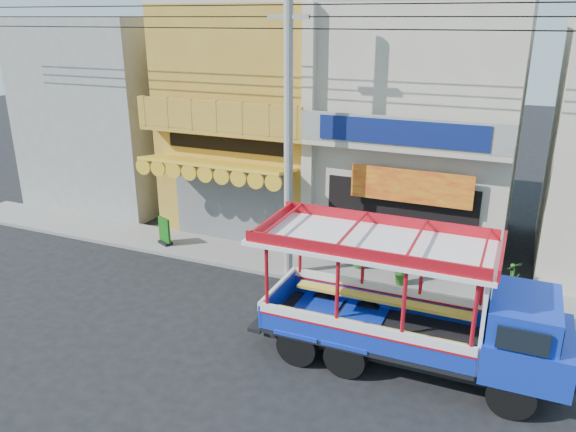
# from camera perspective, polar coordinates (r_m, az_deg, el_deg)

# --- Properties ---
(ground) EXTENTS (90.00, 90.00, 0.00)m
(ground) POSITION_cam_1_polar(r_m,az_deg,el_deg) (14.55, -1.56, -11.91)
(ground) COLOR black
(ground) RESTS_ON ground
(sidewalk) EXTENTS (30.00, 2.00, 0.12)m
(sidewalk) POSITION_cam_1_polar(r_m,az_deg,el_deg) (17.79, 3.91, -5.54)
(sidewalk) COLOR slate
(sidewalk) RESTS_ON ground
(shophouse_left) EXTENTS (6.00, 7.50, 8.24)m
(shophouse_left) POSITION_cam_1_polar(r_m,az_deg,el_deg) (21.60, -2.37, 10.26)
(shophouse_left) COLOR #B37C27
(shophouse_left) RESTS_ON ground
(shophouse_right) EXTENTS (6.00, 6.75, 8.24)m
(shophouse_right) POSITION_cam_1_polar(r_m,az_deg,el_deg) (19.77, 13.69, 8.86)
(shophouse_right) COLOR #B2A792
(shophouse_right) RESTS_ON ground
(party_pilaster) EXTENTS (0.35, 0.30, 8.00)m
(party_pilaster) POSITION_cam_1_polar(r_m,az_deg,el_deg) (17.63, 2.07, 7.79)
(party_pilaster) COLOR #B2A792
(party_pilaster) RESTS_ON ground
(filler_building_left) EXTENTS (6.00, 6.00, 7.60)m
(filler_building_left) POSITION_cam_1_polar(r_m,az_deg,el_deg) (25.49, -16.88, 10.18)
(filler_building_left) COLOR gray
(filler_building_left) RESTS_ON ground
(utility_pole) EXTENTS (28.00, 0.26, 9.00)m
(utility_pole) POSITION_cam_1_polar(r_m,az_deg,el_deg) (15.97, 0.54, 10.34)
(utility_pole) COLOR gray
(utility_pole) RESTS_ON ground
(songthaew_truck) EXTENTS (6.90, 2.37, 3.22)m
(songthaew_truck) POSITION_cam_1_polar(r_m,az_deg,el_deg) (12.82, 14.27, -9.23)
(songthaew_truck) COLOR black
(songthaew_truck) RESTS_ON ground
(green_sign) EXTENTS (0.60, 0.48, 0.96)m
(green_sign) POSITION_cam_1_polar(r_m,az_deg,el_deg) (19.92, -12.43, -1.70)
(green_sign) COLOR black
(green_sign) RESTS_ON sidewalk
(potted_plant_a) EXTENTS (1.21, 1.23, 1.03)m
(potted_plant_a) POSITION_cam_1_polar(r_m,az_deg,el_deg) (17.84, 7.48, -3.56)
(potted_plant_a) COLOR #225618
(potted_plant_a) RESTS_ON sidewalk
(potted_plant_b) EXTENTS (0.66, 0.66, 0.94)m
(potted_plant_b) POSITION_cam_1_polar(r_m,az_deg,el_deg) (16.93, 11.35, -5.28)
(potted_plant_b) COLOR #225618
(potted_plant_b) RESTS_ON sidewalk
(potted_plant_c) EXTENTS (0.73, 0.73, 0.93)m
(potted_plant_c) POSITION_cam_1_polar(r_m,az_deg,el_deg) (17.37, 21.91, -5.73)
(potted_plant_c) COLOR #225618
(potted_plant_c) RESTS_ON sidewalk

